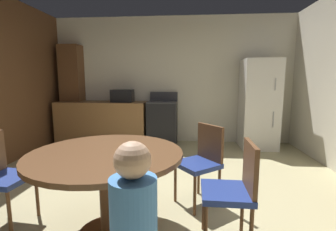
{
  "coord_description": "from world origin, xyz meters",
  "views": [
    {
      "loc": [
        0.36,
        -2.23,
        1.36
      ],
      "look_at": [
        0.1,
        0.8,
        0.91
      ],
      "focal_mm": 25.75,
      "sensor_mm": 36.0,
      "label": 1
    }
  ],
  "objects_px": {
    "microwave": "(123,96)",
    "dining_table": "(107,169)",
    "chair_northeast": "(202,159)",
    "refrigerator": "(259,104)",
    "chair_east": "(235,187)",
    "oven_range": "(163,123)"
  },
  "relations": [
    {
      "from": "refrigerator",
      "to": "chair_east",
      "type": "xyz_separation_m",
      "value": [
        -1.02,
        -3.02,
        -0.38
      ]
    },
    {
      "from": "microwave",
      "to": "chair_east",
      "type": "distance_m",
      "value": 3.58
    },
    {
      "from": "refrigerator",
      "to": "dining_table",
      "type": "distance_m",
      "value": 3.66
    },
    {
      "from": "chair_east",
      "to": "chair_northeast",
      "type": "relative_size",
      "value": 1.0
    },
    {
      "from": "microwave",
      "to": "chair_northeast",
      "type": "xyz_separation_m",
      "value": [
        1.54,
        -2.39,
        -0.53
      ]
    },
    {
      "from": "refrigerator",
      "to": "chair_northeast",
      "type": "relative_size",
      "value": 2.02
    },
    {
      "from": "microwave",
      "to": "dining_table",
      "type": "height_order",
      "value": "microwave"
    },
    {
      "from": "dining_table",
      "to": "chair_northeast",
      "type": "distance_m",
      "value": 1.07
    },
    {
      "from": "refrigerator",
      "to": "chair_northeast",
      "type": "xyz_separation_m",
      "value": [
        -1.24,
        -2.34,
        -0.38
      ]
    },
    {
      "from": "refrigerator",
      "to": "dining_table",
      "type": "xyz_separation_m",
      "value": [
        -2.08,
        -3.0,
        -0.27
      ]
    },
    {
      "from": "dining_table",
      "to": "chair_northeast",
      "type": "xyz_separation_m",
      "value": [
        0.84,
        0.66,
        -0.11
      ]
    },
    {
      "from": "dining_table",
      "to": "chair_northeast",
      "type": "relative_size",
      "value": 1.48
    },
    {
      "from": "microwave",
      "to": "dining_table",
      "type": "xyz_separation_m",
      "value": [
        0.69,
        -3.05,
        -0.42
      ]
    },
    {
      "from": "microwave",
      "to": "chair_northeast",
      "type": "bearing_deg",
      "value": -57.32
    },
    {
      "from": "dining_table",
      "to": "oven_range",
      "type": "bearing_deg",
      "value": 87.19
    },
    {
      "from": "dining_table",
      "to": "chair_northeast",
      "type": "height_order",
      "value": "chair_northeast"
    },
    {
      "from": "oven_range",
      "to": "microwave",
      "type": "bearing_deg",
      "value": -179.76
    },
    {
      "from": "chair_northeast",
      "to": "chair_east",
      "type": "bearing_deg",
      "value": 70.36
    },
    {
      "from": "dining_table",
      "to": "chair_east",
      "type": "bearing_deg",
      "value": -1.24
    },
    {
      "from": "oven_range",
      "to": "microwave",
      "type": "relative_size",
      "value": 2.5
    },
    {
      "from": "microwave",
      "to": "chair_northeast",
      "type": "relative_size",
      "value": 0.51
    },
    {
      "from": "oven_range",
      "to": "chair_northeast",
      "type": "height_order",
      "value": "oven_range"
    }
  ]
}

